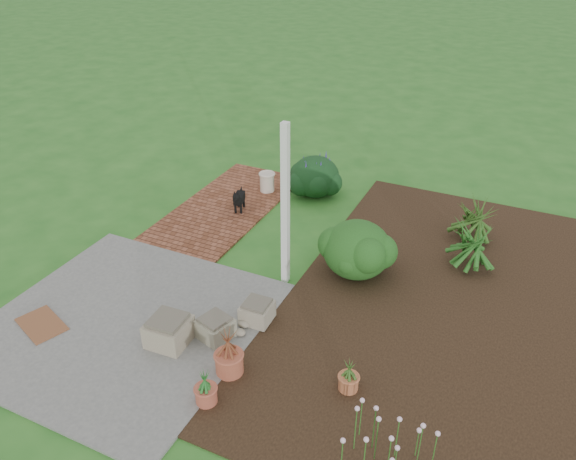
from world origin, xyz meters
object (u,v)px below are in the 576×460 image
at_px(stone_trough_near, 169,332).
at_px(evergreen_shrub, 357,248).
at_px(black_dog, 239,198).
at_px(cream_ceramic_urn, 267,182).

bearing_deg(stone_trough_near, evergreen_shrub, 57.03).
relative_size(black_dog, evergreen_shrub, 0.48).
bearing_deg(cream_ceramic_urn, stone_trough_near, -79.06).
xyz_separation_m(stone_trough_near, cream_ceramic_urn, (-0.86, 4.43, 0.02)).
xyz_separation_m(black_dog, evergreen_shrub, (2.58, -0.94, 0.17)).
relative_size(stone_trough_near, black_dog, 1.00).
height_order(stone_trough_near, black_dog, black_dog).
distance_m(black_dog, cream_ceramic_urn, 0.97).
xyz_separation_m(stone_trough_near, evergreen_shrub, (1.64, 2.53, 0.26)).
distance_m(cream_ceramic_urn, evergreen_shrub, 3.15).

